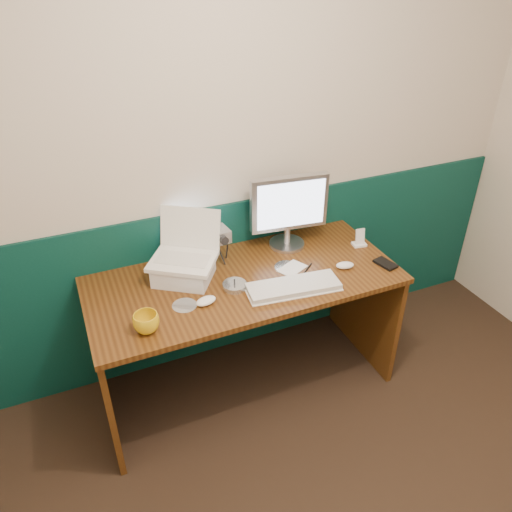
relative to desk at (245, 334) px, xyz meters
name	(u,v)px	position (x,y,z in m)	size (l,w,h in m)	color
back_wall	(242,157)	(0.14, 0.37, 0.88)	(3.50, 0.04, 2.50)	beige
wainscot	(245,276)	(0.14, 0.36, 0.12)	(3.48, 0.02, 1.00)	#07312C
desk	(245,334)	(0.00, 0.00, 0.00)	(1.60, 0.70, 0.75)	#3E200B
laptop_riser	(184,271)	(-0.29, 0.12, 0.42)	(0.27, 0.23, 0.10)	white
laptop	(181,240)	(-0.29, 0.12, 0.60)	(0.32, 0.24, 0.26)	white
monitor	(288,211)	(0.35, 0.21, 0.59)	(0.43, 0.12, 0.43)	#AFAFB4
keyboard	(293,287)	(0.19, -0.19, 0.39)	(0.46, 0.15, 0.03)	silver
mouse_right	(345,265)	(0.52, -0.12, 0.39)	(0.10, 0.06, 0.03)	white
mouse_left	(206,301)	(-0.25, -0.13, 0.39)	(0.10, 0.06, 0.03)	white
mug	(146,323)	(-0.55, -0.21, 0.42)	(0.12, 0.12, 0.09)	gold
camcorder	(222,245)	(-0.05, 0.20, 0.48)	(0.09, 0.13, 0.21)	#ACACB1
cd_spindle	(235,286)	(-0.08, -0.06, 0.39)	(0.12, 0.12, 0.03)	silver
cd_loose_a	(185,305)	(-0.35, -0.10, 0.38)	(0.12, 0.12, 0.00)	silver
cd_loose_b	(287,267)	(0.25, 0.01, 0.38)	(0.13, 0.13, 0.00)	silver
pen	(307,270)	(0.33, -0.06, 0.38)	(0.01, 0.01, 0.13)	black
papers	(292,269)	(0.26, -0.02, 0.38)	(0.15, 0.10, 0.00)	white
dock	(359,244)	(0.72, 0.05, 0.38)	(0.08, 0.06, 0.01)	white
music_player	(360,236)	(0.72, 0.05, 0.43)	(0.05, 0.01, 0.09)	white
pda	(385,264)	(0.74, -0.18, 0.38)	(0.07, 0.12, 0.01)	black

